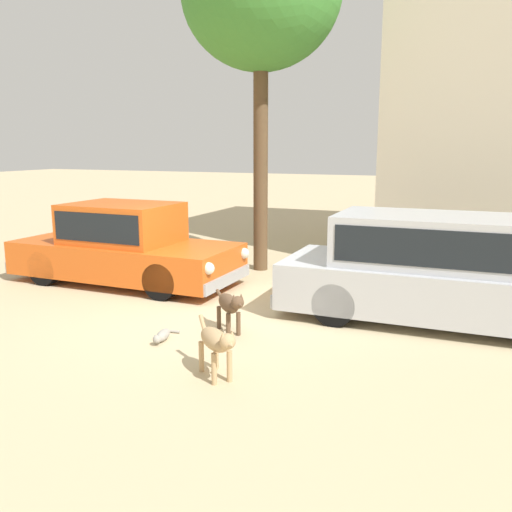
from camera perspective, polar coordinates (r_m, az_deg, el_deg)
name	(u,v)px	position (r m, az deg, el deg)	size (l,w,h in m)	color
ground_plane	(205,312)	(8.50, -5.31, -5.81)	(80.00, 80.00, 0.00)	tan
parked_sedan_nearest	(125,244)	(10.42, -13.47, 1.21)	(4.34, 1.76, 1.47)	#D15619
parked_sedan_second	(437,267)	(8.30, 18.27, -1.06)	(4.65, 1.83, 1.54)	#B2B5BA
stray_dog_spotted	(216,342)	(6.04, -4.12, -8.90)	(0.76, 0.68, 0.64)	tan
stray_dog_tan	(230,305)	(7.44, -2.74, -5.11)	(0.72, 0.69, 0.62)	brown
stray_cat	(162,336)	(7.35, -9.68, -8.13)	(0.26, 0.59, 0.15)	gray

